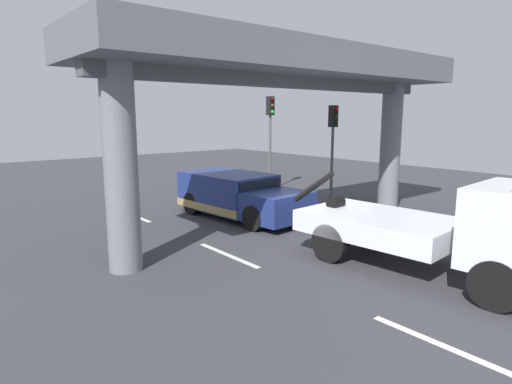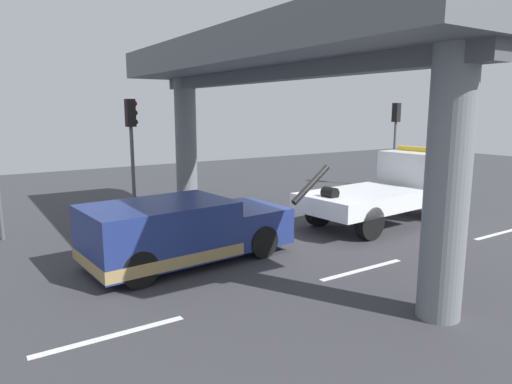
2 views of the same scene
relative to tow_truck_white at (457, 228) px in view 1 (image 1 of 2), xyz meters
name	(u,v)px [view 1 (image 1 of 2)]	position (x,y,z in m)	size (l,w,h in m)	color
ground_plane	(304,238)	(-4.68, -0.06, -1.25)	(60.00, 40.00, 0.10)	#38383D
lane_stripe_west	(134,216)	(-10.68, -2.99, -1.20)	(2.60, 0.16, 0.01)	silver
lane_stripe_mid	(228,255)	(-4.68, -2.99, -1.20)	(2.60, 0.16, 0.01)	silver
lane_stripe_east	(443,345)	(1.32, -2.99, -1.20)	(2.60, 0.16, 0.01)	silver
tow_truck_white	(457,228)	(0.00, 0.00, 0.00)	(7.32, 2.83, 2.46)	white
towed_van_green	(238,196)	(-8.10, -0.07, -0.42)	(5.34, 2.56, 1.58)	navy
overpass_structure	(291,74)	(-5.37, -0.06, 3.74)	(3.60, 12.97, 5.76)	slate
traffic_light_near	(270,123)	(-11.67, 4.66, 2.16)	(0.39, 0.32, 4.62)	#515456
traffic_light_far	(333,132)	(-7.67, 4.66, 1.81)	(0.39, 0.32, 4.13)	#515456
traffic_cone_orange	(355,224)	(-3.91, 1.46, -0.90)	(0.54, 0.54, 0.64)	orange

